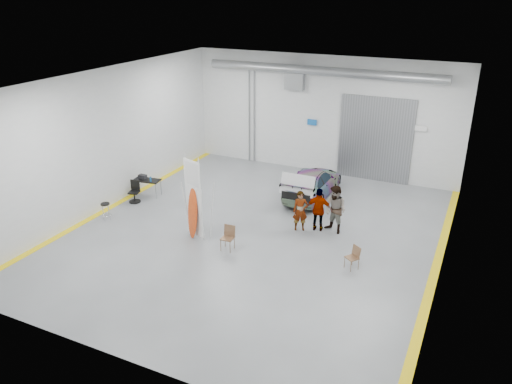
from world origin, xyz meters
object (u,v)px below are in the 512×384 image
at_px(work_table, 146,180).
at_px(shop_stool, 106,212).
at_px(sedan_car, 312,183).
at_px(person_a, 300,211).
at_px(folding_chair_near, 228,243).
at_px(person_b, 335,210).
at_px(office_chair, 135,193).
at_px(surfboard_display, 195,206).
at_px(person_c, 319,210).
at_px(folding_chair_far, 352,262).

bearing_deg(work_table, shop_stool, -87.55).
xyz_separation_m(sedan_car, shop_stool, (-6.88, -6.20, -0.27)).
relative_size(person_a, folding_chair_near, 1.78).
bearing_deg(folding_chair_near, sedan_car, 77.29).
bearing_deg(person_b, person_a, -140.22).
distance_m(person_b, work_table, 9.06).
height_order(shop_stool, office_chair, office_chair).
relative_size(person_b, folding_chair_near, 2.09).
height_order(sedan_car, surfboard_display, surfboard_display).
distance_m(sedan_car, folding_chair_near, 6.36).
relative_size(person_c, folding_chair_far, 2.15).
bearing_deg(surfboard_display, person_b, 50.26).
distance_m(person_b, folding_chair_near, 4.46).
bearing_deg(surfboard_display, person_c, 52.89).
bearing_deg(sedan_car, office_chair, 30.04).
bearing_deg(surfboard_display, folding_chair_far, 22.96).
bearing_deg(work_table, folding_chair_far, -12.49).
distance_m(folding_chair_near, office_chair, 6.27).
relative_size(folding_chair_near, work_table, 0.70).
height_order(person_a, person_b, person_b).
relative_size(person_c, surfboard_display, 0.53).
bearing_deg(sedan_car, folding_chair_far, 120.95).
bearing_deg(surfboard_display, work_table, 168.17).
relative_size(sedan_car, folding_chair_far, 5.36).
relative_size(person_b, folding_chair_far, 2.34).
xyz_separation_m(sedan_car, person_c, (1.42, -3.28, 0.25)).
distance_m(surfboard_display, folding_chair_near, 1.91).
relative_size(person_a, person_b, 0.85).
relative_size(person_c, shop_stool, 2.35).
bearing_deg(person_c, folding_chair_near, 40.47).
distance_m(folding_chair_far, shop_stool, 10.32).
distance_m(person_a, folding_chair_near, 3.30).
xyz_separation_m(folding_chair_far, shop_stool, (-10.31, -0.61, 0.12)).
height_order(person_a, person_c, person_c).
relative_size(person_b, work_table, 1.47).
distance_m(person_a, person_b, 1.37).
bearing_deg(shop_stool, office_chair, 93.06).
bearing_deg(person_a, folding_chair_near, -150.67).
xyz_separation_m(folding_chair_near, shop_stool, (-5.79, 0.05, 0.09)).
distance_m(folding_chair_near, shop_stool, 5.79).
height_order(person_c, folding_chair_near, person_c).
relative_size(person_c, office_chair, 1.80).
bearing_deg(work_table, person_a, -2.06).
distance_m(shop_stool, work_table, 2.95).
xyz_separation_m(surfboard_display, folding_chair_near, (1.55, -0.31, -1.07)).
bearing_deg(shop_stool, surfboard_display, 3.39).
relative_size(folding_chair_far, office_chair, 0.84).
xyz_separation_m(person_a, shop_stool, (-7.63, -2.64, -0.45)).
height_order(folding_chair_near, office_chair, office_chair).
bearing_deg(office_chair, surfboard_display, -38.11).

